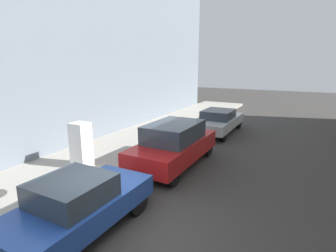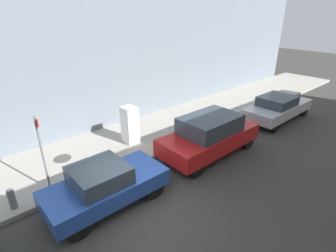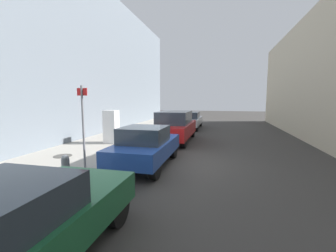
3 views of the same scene
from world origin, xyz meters
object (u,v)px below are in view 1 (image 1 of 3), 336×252
Objects in this scene: discarded_refrigerator at (81,145)px; parked_suv_red at (174,144)px; parked_sedan_silver at (219,121)px; parked_hatchback_blue at (79,205)px.

discarded_refrigerator reaches higher than parked_suv_red.
parked_suv_red reaches higher than parked_sedan_silver.
parked_suv_red is 5.92m from parked_sedan_silver.
parked_sedan_silver is (-0.00, 10.91, -0.02)m from parked_hatchback_blue.
parked_suv_red is 0.98× the size of parked_sedan_silver.
parked_hatchback_blue is 10.91m from parked_sedan_silver.
discarded_refrigerator is 3.58m from parked_suv_red.
discarded_refrigerator is at bearing -109.78° from parked_sedan_silver.
parked_hatchback_blue is (2.89, -2.88, -0.27)m from discarded_refrigerator.
parked_sedan_silver is (2.89, 8.03, -0.29)m from discarded_refrigerator.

